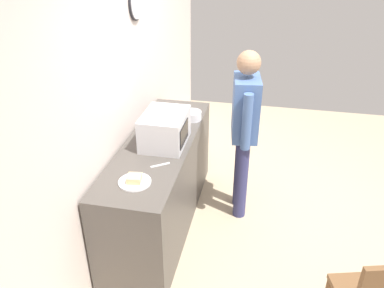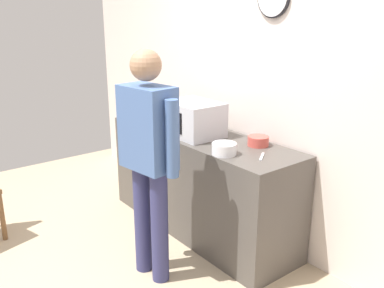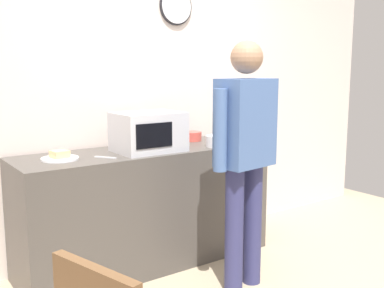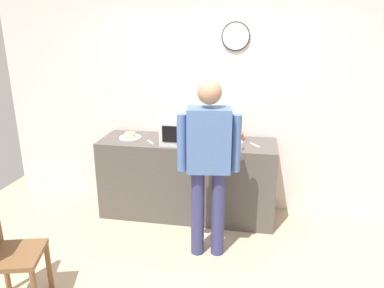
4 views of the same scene
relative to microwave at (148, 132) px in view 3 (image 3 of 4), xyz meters
name	(u,v)px [view 3 (image 3 of 4)]	position (x,y,z in m)	size (l,w,h in m)	color
back_wall	(152,98)	(0.30, 0.45, 0.22)	(5.40, 0.13, 2.60)	silver
kitchen_counter	(147,207)	(0.02, 0.07, -0.62)	(2.04, 0.62, 0.93)	#4C4742
microwave	(148,132)	(0.00, 0.00, 0.00)	(0.50, 0.39, 0.30)	silver
sandwich_plate	(60,157)	(-0.67, 0.07, -0.13)	(0.26, 0.26, 0.07)	white
salad_bowl	(217,141)	(0.56, -0.14, -0.11)	(0.19, 0.19, 0.09)	white
cereal_bowl	(192,136)	(0.57, 0.23, -0.11)	(0.17, 0.17, 0.08)	#C64C42
fork_utensil	(105,157)	(-0.39, -0.06, -0.15)	(0.17, 0.02, 0.01)	silver
spoon_utensil	(224,141)	(0.79, 0.05, -0.15)	(0.17, 0.02, 0.01)	silver
person_standing	(245,147)	(0.37, -0.69, -0.06)	(0.59, 0.29, 1.74)	navy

